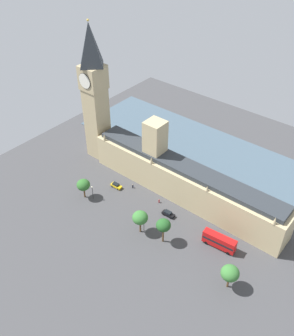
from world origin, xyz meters
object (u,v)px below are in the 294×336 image
(parliament_building, at_px, (182,179))
(plane_tree_far_end, at_px, (83,185))
(pedestrian_by_river_gate, at_px, (159,201))
(street_lamp_slot_10, at_px, (144,220))
(double_decker_bus_leading, at_px, (219,241))
(car_yellow_cab_corner, at_px, (116,185))
(plane_tree_midblock, at_px, (163,225))
(clock_tower, at_px, (94,92))
(plane_tree_opposite_hall, at_px, (140,218))
(street_lamp_trailing, at_px, (92,190))
(car_black_under_trees, at_px, (168,214))
(pedestrian_kerbside, at_px, (133,186))
(plane_tree_near_tower, at_px, (230,273))

(parliament_building, bearing_deg, plane_tree_far_end, -48.53)
(pedestrian_by_river_gate, bearing_deg, parliament_building, -141.02)
(street_lamp_slot_10, bearing_deg, double_decker_bus_leading, 113.02)
(car_yellow_cab_corner, relative_size, plane_tree_midblock, 0.48)
(clock_tower, relative_size, plane_tree_opposite_hall, 6.42)
(double_decker_bus_leading, height_order, pedestrian_by_river_gate, double_decker_bus_leading)
(clock_tower, xyz_separation_m, pedestrian_by_river_gate, (7.87, 37.00, -27.15))
(car_yellow_cab_corner, xyz_separation_m, plane_tree_opposite_hall, (10.97, 20.89, 5.32))
(plane_tree_far_end, bearing_deg, street_lamp_trailing, 111.78)
(plane_tree_opposite_hall, relative_size, street_lamp_trailing, 1.46)
(car_black_under_trees, height_order, plane_tree_far_end, plane_tree_far_end)
(pedestrian_kerbside, relative_size, plane_tree_far_end, 0.21)
(clock_tower, distance_m, plane_tree_opposite_hall, 51.34)
(plane_tree_near_tower, height_order, street_lamp_trailing, plane_tree_near_tower)
(plane_tree_near_tower, bearing_deg, plane_tree_opposite_hall, -90.52)
(car_black_under_trees, relative_size, pedestrian_kerbside, 2.81)
(car_yellow_cab_corner, height_order, double_decker_bus_leading, double_decker_bus_leading)
(plane_tree_opposite_hall, bearing_deg, street_lamp_slot_10, 150.62)
(parliament_building, height_order, pedestrian_by_river_gate, parliament_building)
(pedestrian_by_river_gate, height_order, plane_tree_far_end, plane_tree_far_end)
(car_black_under_trees, height_order, pedestrian_by_river_gate, car_black_under_trees)
(plane_tree_opposite_hall, distance_m, plane_tree_midblock, 8.23)
(plane_tree_opposite_hall, bearing_deg, pedestrian_kerbside, -132.33)
(clock_tower, height_order, double_decker_bus_leading, clock_tower)
(clock_tower, relative_size, car_black_under_trees, 11.86)
(pedestrian_by_river_gate, distance_m, street_lamp_trailing, 23.58)
(car_black_under_trees, height_order, street_lamp_slot_10, street_lamp_slot_10)
(car_yellow_cab_corner, xyz_separation_m, plane_tree_near_tower, (11.26, 52.91, 5.02))
(clock_tower, height_order, car_yellow_cab_corner, clock_tower)
(car_black_under_trees, bearing_deg, street_lamp_slot_10, -13.75)
(clock_tower, distance_m, street_lamp_slot_10, 51.95)
(double_decker_bus_leading, distance_m, pedestrian_by_river_gate, 26.88)
(double_decker_bus_leading, bearing_deg, parliament_building, 56.22)
(parliament_building, xyz_separation_m, plane_tree_near_tower, (23.13, 32.19, -1.35))
(car_black_under_trees, height_order, street_lamp_trailing, street_lamp_trailing)
(parliament_building, relative_size, plane_tree_near_tower, 9.25)
(pedestrian_by_river_gate, bearing_deg, street_lamp_slot_10, 80.65)
(plane_tree_midblock, bearing_deg, clock_tower, -113.35)
(double_decker_bus_leading, bearing_deg, plane_tree_near_tower, -144.42)
(double_decker_bus_leading, bearing_deg, street_lamp_slot_10, 107.67)
(plane_tree_near_tower, xyz_separation_m, street_lamp_slot_10, (-1.36, -31.42, -1.06))
(double_decker_bus_leading, distance_m, plane_tree_opposite_hall, 25.25)
(plane_tree_midblock, bearing_deg, parliament_building, -159.00)
(plane_tree_midblock, bearing_deg, pedestrian_kerbside, -118.75)
(pedestrian_kerbside, xyz_separation_m, plane_tree_opposite_hall, (14.59, 16.02, 5.48))
(double_decker_bus_leading, distance_m, street_lamp_trailing, 46.57)
(clock_tower, bearing_deg, car_black_under_trees, 75.72)
(plane_tree_opposite_hall, xyz_separation_m, street_lamp_slot_10, (-1.07, 0.60, -1.36))
(clock_tower, relative_size, pedestrian_by_river_gate, 36.11)
(double_decker_bus_leading, distance_m, pedestrian_kerbside, 38.99)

